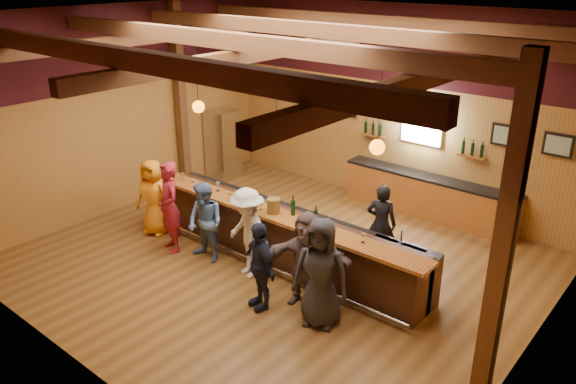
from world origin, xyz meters
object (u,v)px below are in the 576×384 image
object	(u,v)px
customer_white	(248,233)
customer_navy	(260,266)
customer_denim	(205,223)
ice_bucket	(274,205)
stainless_fridge	(223,144)
bottle_a	(293,207)
customer_orange	(154,197)
customer_brown	(307,259)
bartender	(381,224)
bar_counter	(284,235)
customer_redvest	(170,207)
back_bar_cabinet	(428,197)
customer_dark	(321,273)

from	to	relation	value
customer_white	customer_navy	size ratio (longest dim) A/B	1.10
customer_denim	ice_bucket	size ratio (longest dim) A/B	5.89
stainless_fridge	bottle_a	bearing A→B (deg)	-30.32
customer_orange	customer_brown	bearing A→B (deg)	-15.01
customer_orange	bartender	size ratio (longest dim) A/B	1.04
bartender	bar_counter	bearing A→B (deg)	21.89
bar_counter	bottle_a	size ratio (longest dim) A/B	17.18
bar_counter	customer_redvest	distance (m)	2.28
bottle_a	customer_white	bearing A→B (deg)	-127.42
bartender	bottle_a	distance (m)	1.75
back_bar_cabinet	customer_navy	size ratio (longest dim) A/B	2.62
customer_orange	bottle_a	size ratio (longest dim) A/B	4.40
customer_white	customer_dark	xyz separation A→B (m)	(1.87, -0.36, 0.05)
customer_orange	bartender	distance (m)	4.67
customer_white	customer_brown	distance (m)	1.36
customer_navy	bottle_a	distance (m)	1.41
customer_redvest	customer_dark	distance (m)	3.70
customer_redvest	customer_dark	xyz separation A→B (m)	(3.70, -0.10, -0.02)
customer_denim	ice_bucket	world-z (taller)	customer_denim
back_bar_cabinet	customer_dark	distance (m)	4.80
customer_white	bartender	bearing A→B (deg)	68.02
bar_counter	customer_white	size ratio (longest dim) A/B	3.75
bar_counter	ice_bucket	world-z (taller)	ice_bucket
back_bar_cabinet	customer_navy	xyz separation A→B (m)	(-0.47, -5.02, 0.29)
stainless_fridge	bartender	size ratio (longest dim) A/B	1.16
bar_counter	bottle_a	bearing A→B (deg)	-25.01
customer_orange	customer_redvest	bearing A→B (deg)	-31.82
stainless_fridge	bartender	world-z (taller)	stainless_fridge
bartender	ice_bucket	distance (m)	2.06
customer_orange	ice_bucket	size ratio (longest dim) A/B	6.13
customer_dark	ice_bucket	distance (m)	1.96
customer_white	customer_dark	bearing A→B (deg)	5.63
customer_redvest	customer_dark	bearing A→B (deg)	19.94
customer_orange	ice_bucket	distance (m)	2.92
back_bar_cabinet	bottle_a	distance (m)	3.91
customer_dark	bartender	size ratio (longest dim) A/B	1.15
customer_orange	back_bar_cabinet	bearing A→B (deg)	33.30
customer_navy	back_bar_cabinet	bearing A→B (deg)	105.41
bartender	bottle_a	size ratio (longest dim) A/B	4.23
customer_orange	bartender	world-z (taller)	customer_orange
customer_redvest	customer_dark	world-z (taller)	customer_redvest
back_bar_cabinet	customer_navy	bearing A→B (deg)	-95.32
customer_orange	ice_bucket	xyz separation A→B (m)	(2.84, 0.51, 0.43)
customer_orange	bartender	xyz separation A→B (m)	(4.24, 1.96, -0.03)
customer_navy	customer_brown	world-z (taller)	customer_brown
back_bar_cabinet	ice_bucket	size ratio (longest dim) A/B	15.20
bar_counter	customer_denim	bearing A→B (deg)	-140.91
customer_white	customer_orange	bearing A→B (deg)	-163.73
bar_counter	customer_brown	bearing A→B (deg)	-35.19
bartender	customer_white	bearing A→B (deg)	34.74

